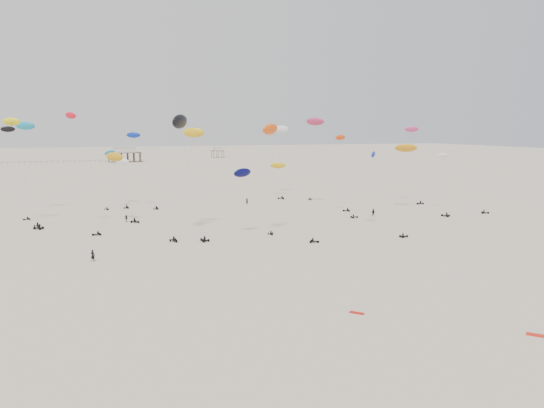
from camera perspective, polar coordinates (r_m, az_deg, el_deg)
name	(u,v)px	position (r m, az deg, el deg)	size (l,w,h in m)	color
ground_plane	(178,184)	(214.82, -10.03, 2.15)	(900.00, 900.00, 0.00)	beige
pavilion_main	(125,156)	(362.10, -15.58, 5.05)	(21.00, 13.00, 9.80)	brown
pavilion_small	(218,153)	(402.60, -5.86, 5.48)	(9.00, 7.00, 8.00)	brown
pier_fence	(39,162)	(362.43, -23.80, 4.11)	(80.20, 0.20, 1.50)	black
rig_0	(246,181)	(108.60, -2.77, 2.46)	(8.74, 4.15, 14.26)	black
rig_1	(115,169)	(151.74, -16.54, 3.66)	(6.90, 4.85, 16.33)	black
rig_2	(415,154)	(161.36, 15.09, 5.22)	(4.39, 6.91, 22.74)	black
rig_3	(22,176)	(131.16, -25.26, 2.77)	(7.66, 5.64, 22.54)	black
rig_4	(121,166)	(158.18, -15.95, 3.98)	(8.41, 13.05, 15.39)	black
rig_5	(141,158)	(150.44, -13.95, 4.87)	(8.00, 8.26, 21.13)	black
rig_6	(119,171)	(127.77, -16.13, 3.45)	(7.59, 4.93, 16.69)	black
rig_7	(346,168)	(135.17, 7.93, 3.85)	(3.39, 9.53, 20.60)	black
rig_8	(411,157)	(147.25, 14.74, 4.96)	(7.14, 18.52, 21.01)	black
rig_9	(19,152)	(131.71, -25.55, 5.05)	(8.58, 11.53, 24.89)	black
rig_10	(281,139)	(176.24, 0.98, 6.97)	(8.62, 14.98, 24.43)	black
rig_11	(383,181)	(116.03, 11.89, 2.42)	(2.73, 14.55, 19.38)	black
rig_12	(78,150)	(122.23, -20.12, 5.51)	(6.85, 15.02, 26.80)	black
rig_13	(25,134)	(151.59, -25.00, 6.80)	(5.57, 16.08, 25.26)	black
rig_14	(276,143)	(106.84, 0.39, 6.59)	(9.51, 13.07, 23.88)	black
rig_15	(182,133)	(109.50, -9.64, 7.53)	(6.58, 13.22, 25.09)	black
rig_16	(282,169)	(172.67, 1.03, 3.78)	(8.89, 16.23, 16.94)	black
rig_17	(319,133)	(150.35, 5.10, 7.63)	(7.18, 17.09, 26.55)	black
rig_18	(462,181)	(149.88, 19.74, 2.35)	(8.41, 13.06, 18.16)	black
rig_19	(190,152)	(114.14, -8.81, 5.51)	(10.21, 15.63, 24.07)	black
spectator_0	(93,261)	(93.86, -18.70, -5.85)	(0.84, 0.58, 2.32)	black
spectator_1	(373,216)	(135.98, 10.84, -1.31)	(1.09, 0.63, 2.23)	black
spectator_2	(126,222)	(130.40, -15.40, -1.86)	(1.18, 0.64, 2.00)	black
spectator_3	(247,204)	(154.88, -2.71, -0.03)	(0.82, 0.56, 2.24)	black
grounded_kite_a	(537,336)	(65.03, 26.65, -12.54)	(2.20, 0.90, 0.08)	red
grounded_kite_b	(357,313)	(65.77, 9.12, -11.52)	(1.80, 0.70, 0.07)	#B8130B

